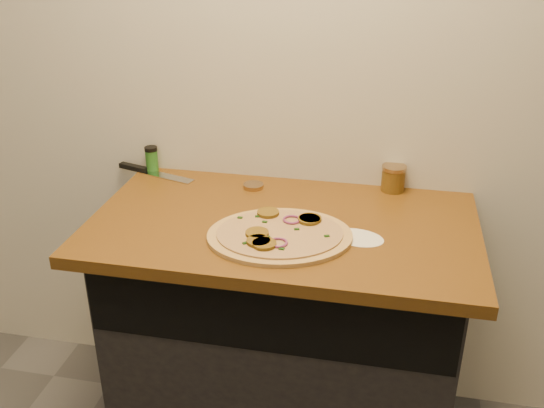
% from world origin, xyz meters
% --- Properties ---
extents(cabinet, '(1.10, 0.60, 0.86)m').
position_xyz_m(cabinet, '(0.00, 1.45, 0.43)').
color(cabinet, black).
rests_on(cabinet, ground).
extents(countertop, '(1.20, 0.70, 0.04)m').
position_xyz_m(countertop, '(0.00, 1.42, 0.88)').
color(countertop, brown).
rests_on(countertop, cabinet).
extents(pizza, '(0.51, 0.51, 0.03)m').
position_xyz_m(pizza, '(0.01, 1.31, 0.91)').
color(pizza, '#D4B86A').
rests_on(pizza, countertop).
extents(chefs_knife, '(0.32, 0.12, 0.02)m').
position_xyz_m(chefs_knife, '(-0.55, 1.69, 0.91)').
color(chefs_knife, '#B7BAC1').
rests_on(chefs_knife, countertop).
extents(mason_jar_lid, '(0.08, 0.08, 0.01)m').
position_xyz_m(mason_jar_lid, '(-0.15, 1.64, 0.91)').
color(mason_jar_lid, '#9E815B').
rests_on(mason_jar_lid, countertop).
extents(salsa_jar, '(0.08, 0.08, 0.09)m').
position_xyz_m(salsa_jar, '(0.33, 1.72, 0.95)').
color(salsa_jar, maroon).
rests_on(salsa_jar, countertop).
extents(spice_shaker, '(0.05, 0.05, 0.09)m').
position_xyz_m(spice_shaker, '(-0.55, 1.72, 0.95)').
color(spice_shaker, '#24631F').
rests_on(spice_shaker, countertop).
extents(flour_spill, '(0.18, 0.18, 0.00)m').
position_xyz_m(flour_spill, '(0.24, 1.35, 0.90)').
color(flour_spill, white).
rests_on(flour_spill, countertop).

